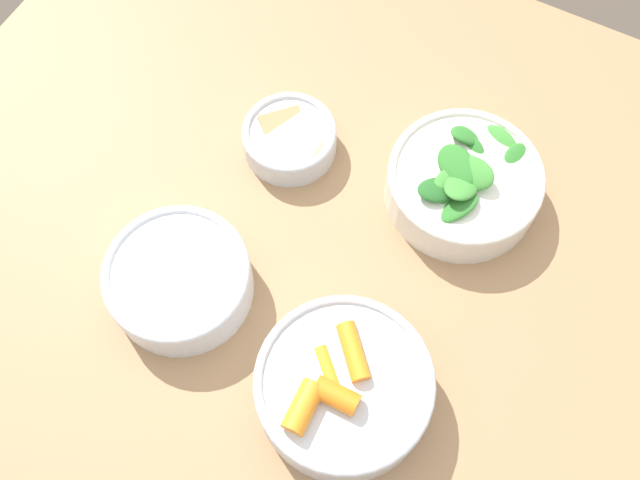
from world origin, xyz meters
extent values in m
plane|color=#4C4238|center=(0.00, 0.00, 0.00)|extent=(10.00, 10.00, 0.00)
cube|color=#99724C|center=(0.00, 0.00, 0.72)|extent=(1.25, 0.93, 0.03)
cube|color=olive|center=(0.57, -0.40, 0.36)|extent=(0.06, 0.06, 0.71)
cylinder|color=silver|center=(-0.01, 0.14, 0.77)|extent=(0.18, 0.18, 0.06)
torus|color=silver|center=(-0.01, 0.14, 0.79)|extent=(0.18, 0.18, 0.01)
cylinder|color=orange|center=(-0.02, 0.19, 0.78)|extent=(0.03, 0.05, 0.02)
cylinder|color=orange|center=(0.00, 0.18, 0.78)|extent=(0.06, 0.02, 0.02)
cylinder|color=orange|center=(-0.02, 0.12, 0.78)|extent=(0.06, 0.05, 0.02)
cylinder|color=orange|center=(0.01, 0.14, 0.79)|extent=(0.06, 0.05, 0.02)
cylinder|color=orange|center=(-0.05, 0.14, 0.78)|extent=(0.03, 0.05, 0.02)
cylinder|color=orange|center=(0.02, 0.18, 0.80)|extent=(0.03, 0.05, 0.02)
cylinder|color=orange|center=(0.00, 0.11, 0.80)|extent=(0.05, 0.06, 0.02)
cylinder|color=orange|center=(-0.01, 0.16, 0.80)|extent=(0.04, 0.02, 0.02)
cylinder|color=silver|center=(-0.02, -0.13, 0.76)|extent=(0.18, 0.18, 0.05)
torus|color=silver|center=(-0.02, -0.13, 0.79)|extent=(0.18, 0.18, 0.01)
ellipsoid|color=#2D7028|center=(0.00, -0.18, 0.79)|extent=(0.06, 0.06, 0.04)
ellipsoid|color=#2D7028|center=(-0.01, -0.14, 0.80)|extent=(0.07, 0.07, 0.02)
ellipsoid|color=#2D7028|center=(-0.01, -0.17, 0.78)|extent=(0.05, 0.04, 0.02)
ellipsoid|color=#3D8433|center=(-0.02, -0.11, 0.80)|extent=(0.04, 0.06, 0.04)
ellipsoid|color=#3D8433|center=(-0.02, -0.13, 0.80)|extent=(0.06, 0.05, 0.04)
ellipsoid|color=#3D8433|center=(-0.01, -0.11, 0.79)|extent=(0.04, 0.06, 0.03)
ellipsoid|color=#235B23|center=(0.00, -0.10, 0.79)|extent=(0.06, 0.06, 0.03)
ellipsoid|color=#2D7028|center=(-0.02, -0.09, 0.79)|extent=(0.06, 0.07, 0.04)
ellipsoid|color=#3D8433|center=(-0.04, -0.19, 0.78)|extent=(0.07, 0.06, 0.03)
ellipsoid|color=#2D7028|center=(-0.06, -0.18, 0.78)|extent=(0.04, 0.06, 0.03)
cylinder|color=silver|center=(0.21, 0.12, 0.76)|extent=(0.16, 0.16, 0.05)
torus|color=silver|center=(0.21, 0.12, 0.79)|extent=(0.16, 0.16, 0.01)
cylinder|color=#9E6B4C|center=(0.21, 0.12, 0.76)|extent=(0.14, 0.14, 0.03)
ellipsoid|color=#8E5B3D|center=(0.19, 0.12, 0.78)|extent=(0.01, 0.01, 0.01)
ellipsoid|color=#AD7551|center=(0.15, 0.13, 0.78)|extent=(0.01, 0.01, 0.01)
ellipsoid|color=#AD7551|center=(0.21, 0.16, 0.78)|extent=(0.01, 0.01, 0.01)
ellipsoid|color=#AD7551|center=(0.18, 0.13, 0.78)|extent=(0.01, 0.01, 0.01)
ellipsoid|color=#AD7551|center=(0.18, 0.17, 0.78)|extent=(0.01, 0.01, 0.01)
ellipsoid|color=#AD7551|center=(0.23, 0.07, 0.78)|extent=(0.01, 0.01, 0.01)
ellipsoid|color=#AD7551|center=(0.22, 0.08, 0.77)|extent=(0.01, 0.01, 0.01)
ellipsoid|color=#A36B4C|center=(0.14, 0.11, 0.78)|extent=(0.01, 0.01, 0.01)
ellipsoid|color=#AD7551|center=(0.15, 0.10, 0.78)|extent=(0.01, 0.01, 0.01)
ellipsoid|color=#8E5B3D|center=(0.22, 0.08, 0.77)|extent=(0.01, 0.01, 0.01)
ellipsoid|color=#AD7551|center=(0.20, 0.05, 0.78)|extent=(0.01, 0.01, 0.01)
ellipsoid|color=#AD7551|center=(0.15, 0.15, 0.77)|extent=(0.01, 0.01, 0.01)
ellipsoid|color=#AD7551|center=(0.25, 0.09, 0.78)|extent=(0.01, 0.01, 0.01)
ellipsoid|color=#A36B4C|center=(0.16, 0.15, 0.78)|extent=(0.01, 0.01, 0.01)
ellipsoid|color=#A36B4C|center=(0.24, 0.07, 0.78)|extent=(0.01, 0.01, 0.01)
ellipsoid|color=#8E5B3D|center=(0.27, 0.10, 0.78)|extent=(0.01, 0.01, 0.01)
cylinder|color=tan|center=(0.22, 0.06, 0.78)|extent=(0.03, 0.03, 0.01)
cylinder|color=tan|center=(0.21, 0.13, 0.78)|extent=(0.03, 0.03, 0.01)
cylinder|color=beige|center=(0.19, 0.08, 0.78)|extent=(0.03, 0.03, 0.01)
cylinder|color=beige|center=(0.21, 0.10, 0.78)|extent=(0.03, 0.03, 0.01)
cylinder|color=silver|center=(0.19, -0.10, 0.76)|extent=(0.11, 0.11, 0.03)
torus|color=silver|center=(0.19, -0.10, 0.77)|extent=(0.11, 0.11, 0.01)
cube|color=tan|center=(0.19, -0.09, 0.76)|extent=(0.07, 0.07, 0.02)
cube|color=tan|center=(0.17, -0.09, 0.77)|extent=(0.07, 0.07, 0.02)
cube|color=tan|center=(0.20, -0.10, 0.77)|extent=(0.07, 0.07, 0.02)
camera|label=1|loc=(-0.06, 0.30, 1.49)|focal=40.00mm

